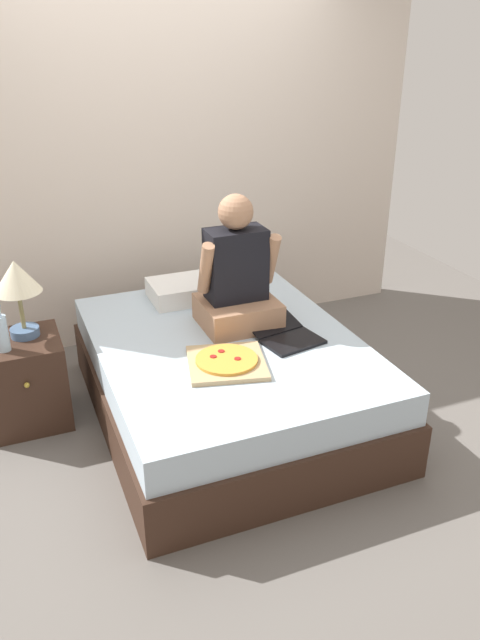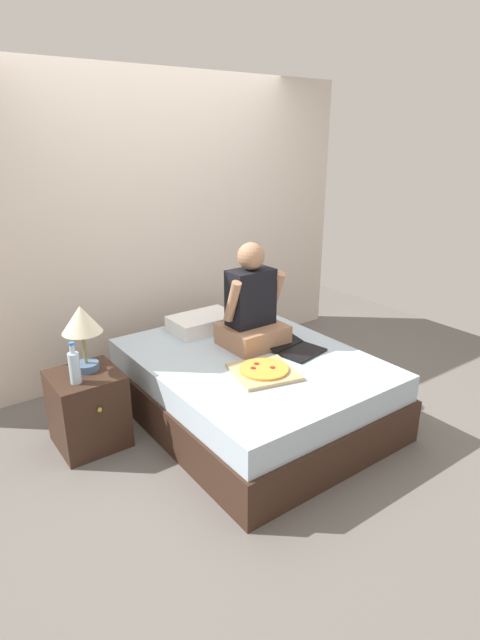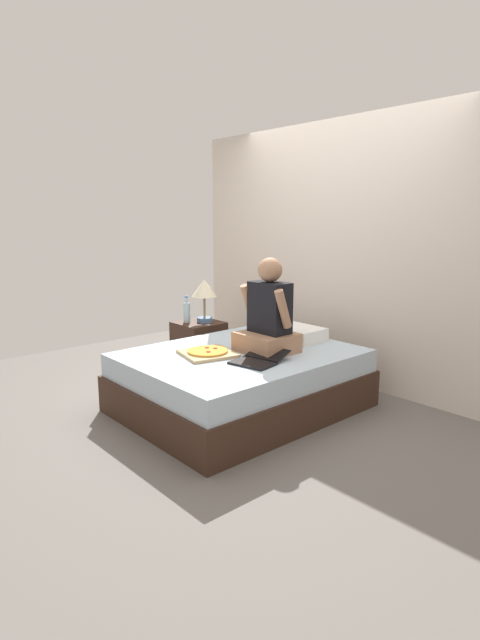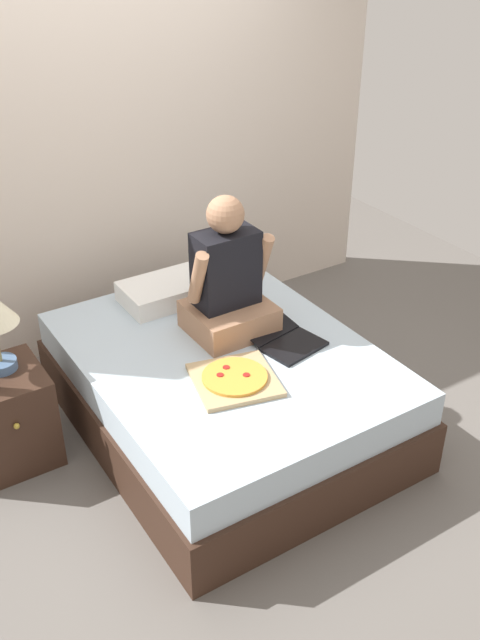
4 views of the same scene
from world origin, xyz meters
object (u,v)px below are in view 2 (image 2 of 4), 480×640
Objects in this scene: bed at (251,387)px; lamp_on_left_nightstand at (82,324)px; nightstand_left at (88,409)px; water_bottle at (74,367)px; person_seated at (252,308)px; laptop at (295,348)px; pizza_box at (264,371)px.

lamp_on_left_nightstand reaches higher than bed.
lamp_on_left_nightstand is (0.04, 0.05, 0.59)m from nightstand_left.
water_bottle is (-0.12, -0.14, -0.22)m from lamp_on_left_nightstand.
person_seated is 0.43m from laptop.
person_seated is at bearing -4.75° from water_bottle.
pizza_box is (-0.42, -0.16, -0.00)m from laptop.
nightstand_left is 0.67× the size of person_seated.
person_seated is 1.67× the size of laptop.
lamp_on_left_nightstand is 0.28m from water_bottle.
bed is 3.88× the size of pizza_box.
bed is 3.58× the size of nightstand_left.
laptop is (0.18, -0.29, -0.27)m from person_seated.
bed is at bearing 160.76° from laptop.
pizza_box is at bearing -159.26° from laptop.
bed is 6.78× the size of water_bottle.
nightstand_left is at bearing -128.62° from lamp_on_left_nightstand.
laptop is at bearing -19.24° from bed.
person_seated reaches higher than lamp_on_left_nightstand.
bed is 1.16m from nightstand_left.
laptop is at bearing -19.09° from nightstand_left.
person_seated is at bearing 62.04° from pizza_box.
laptop is (1.37, -0.54, -0.33)m from lamp_on_left_nightstand.
laptop reaches higher than nightstand_left.
water_bottle is at bearing 152.44° from pizza_box.
person_seated reaches higher than water_bottle.
laptop is (1.49, -0.40, -0.12)m from water_bottle.
lamp_on_left_nightstand reaches higher than pizza_box.
laptop is 0.97× the size of pizza_box.
water_bottle is 0.35× the size of person_seated.
bed is at bearing -127.25° from person_seated.
nightstand_left is 0.59m from lamp_on_left_nightstand.
lamp_on_left_nightstand is 0.58× the size of person_seated.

